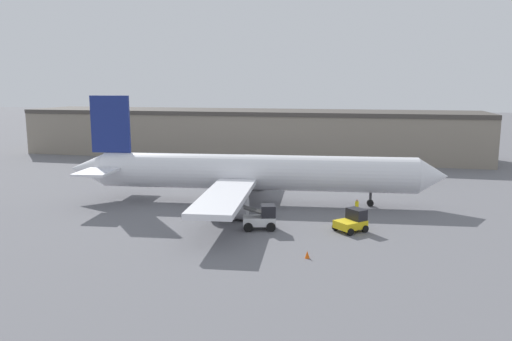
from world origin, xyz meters
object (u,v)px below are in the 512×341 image
object	(u,v)px
ground_crew_worker	(357,207)
baggage_tug	(352,221)
airplane	(247,173)
safety_cone_near	(307,254)
belt_loader_truck	(262,218)

from	to	relation	value
ground_crew_worker	baggage_tug	distance (m)	5.39
ground_crew_worker	baggage_tug	bearing A→B (deg)	42.37
airplane	baggage_tug	bearing A→B (deg)	-41.39
baggage_tug	ground_crew_worker	bearing A→B (deg)	42.02
ground_crew_worker	baggage_tug	size ratio (longest dim) A/B	0.51
airplane	safety_cone_near	xyz separation A→B (m)	(8.49, -15.92, -2.96)
baggage_tug	safety_cone_near	bearing A→B (deg)	-156.30
belt_loader_truck	safety_cone_near	world-z (taller)	belt_loader_truck
airplane	baggage_tug	distance (m)	14.24
ground_crew_worker	belt_loader_truck	bearing A→B (deg)	-5.42
baggage_tug	safety_cone_near	size ratio (longest dim) A/B	5.71
belt_loader_truck	ground_crew_worker	bearing A→B (deg)	24.53
belt_loader_truck	safety_cone_near	size ratio (longest dim) A/B	5.72
baggage_tug	safety_cone_near	world-z (taller)	baggage_tug
ground_crew_worker	safety_cone_near	size ratio (longest dim) A/B	2.92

